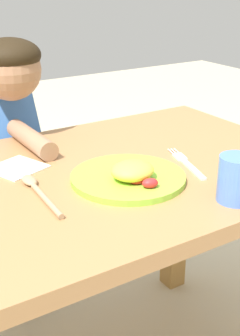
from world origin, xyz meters
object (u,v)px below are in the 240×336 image
(fork, at_px, (187,163))
(person, at_px, (11,165))
(plate, at_px, (130,176))
(spoon, at_px, (37,189))
(drinking_cup, at_px, (237,179))

(fork, distance_m, person, 0.62)
(plate, bearing_deg, spoon, 162.89)
(spoon, bearing_deg, fork, -93.97)
(fork, height_order, person, person)
(fork, xyz_separation_m, drinking_cup, (-0.04, -0.22, 0.05))
(plate, relative_size, drinking_cup, 2.68)
(spoon, relative_size, person, 0.24)
(drinking_cup, bearing_deg, fork, 78.40)
(plate, height_order, drinking_cup, drinking_cup)
(fork, bearing_deg, spoon, 99.29)
(plate, relative_size, fork, 1.29)
(fork, bearing_deg, person, 45.83)
(fork, bearing_deg, plate, 110.42)
(plate, xyz_separation_m, person, (-0.11, 0.54, -0.14))
(spoon, height_order, person, person)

